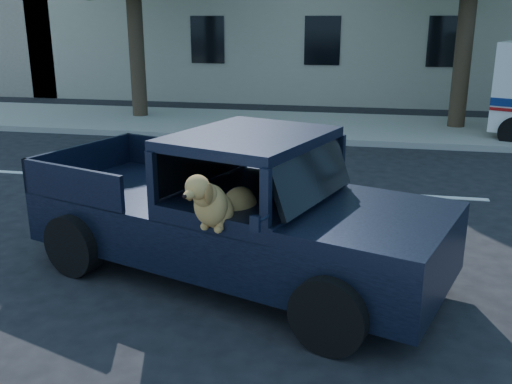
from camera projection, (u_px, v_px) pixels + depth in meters
The scene contains 4 objects.
ground at pixel (141, 257), 7.30m from camera, with size 120.00×120.00×0.00m, color black.
far_sidewalk at pixel (270, 125), 15.90m from camera, with size 60.00×4.00×0.15m, color gray.
lane_stripes at pixel (322, 190), 10.10m from camera, with size 21.60×0.14×0.01m, color silver, non-canonical shape.
pickup_truck at pixel (227, 227), 6.66m from camera, with size 5.18×3.32×1.73m.
Camera 1 is at (2.80, -6.30, 2.93)m, focal length 40.00 mm.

